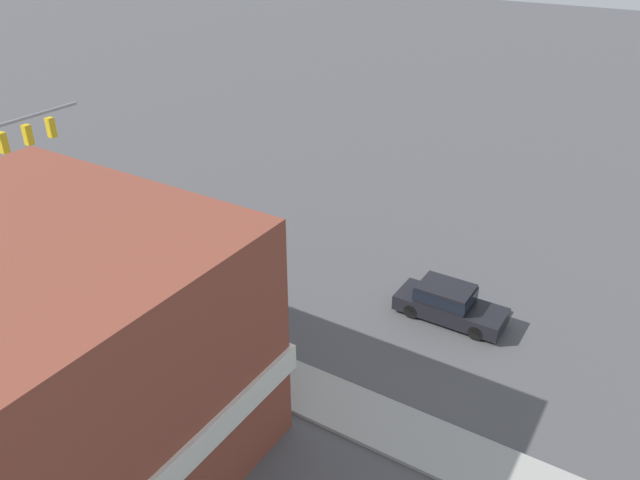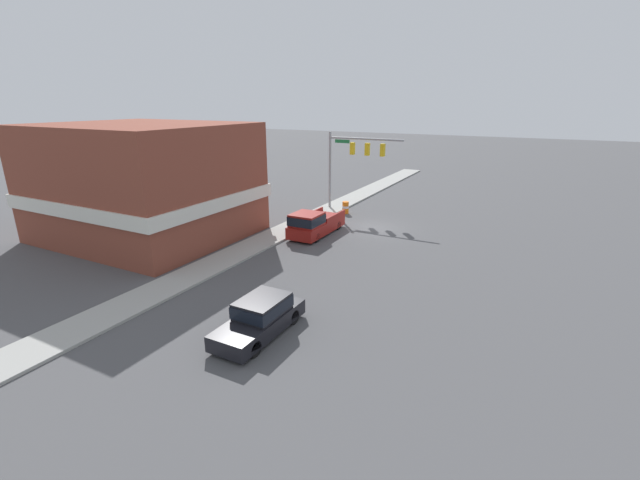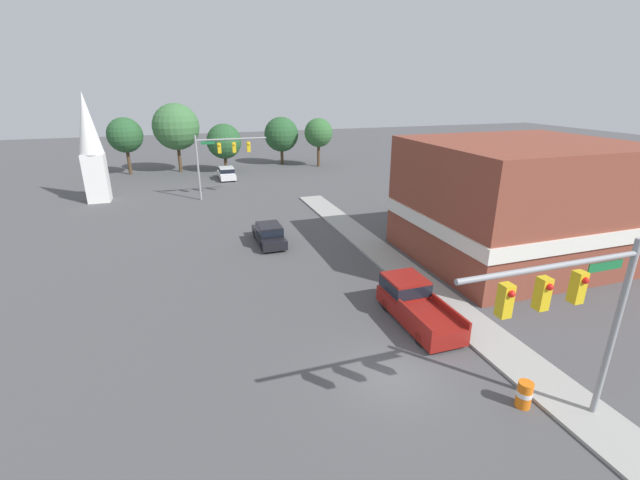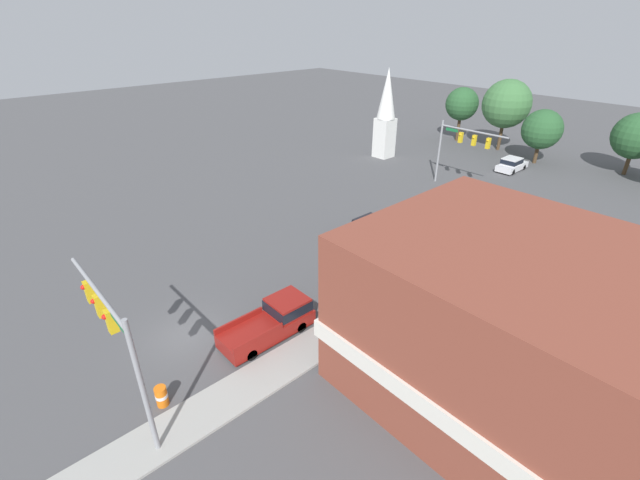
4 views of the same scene
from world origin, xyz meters
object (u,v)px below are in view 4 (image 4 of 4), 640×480
(car_distant, at_px, (512,164))
(construction_barrel, at_px, (162,396))
(pickup_truck_parked, at_px, (275,319))
(car_lead, at_px, (370,227))

(car_distant, relative_size, construction_barrel, 4.13)
(pickup_truck_parked, bearing_deg, car_distant, 97.30)
(car_distant, distance_m, construction_barrel, 45.94)
(car_lead, height_order, car_distant, car_lead)
(car_lead, distance_m, pickup_truck_parked, 14.17)
(car_distant, xyz_separation_m, pickup_truck_parked, (4.93, -38.47, 0.13))
(construction_barrel, bearing_deg, car_lead, 104.79)
(car_distant, bearing_deg, construction_barrel, -83.04)
(construction_barrel, bearing_deg, car_distant, 96.96)
(car_lead, relative_size, construction_barrel, 4.41)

